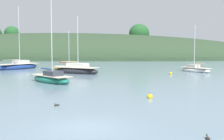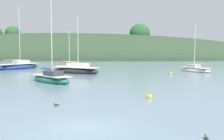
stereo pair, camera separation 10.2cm
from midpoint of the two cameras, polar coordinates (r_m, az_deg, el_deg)
The scene contains 11 objects.
ground_plane at distance 14.30m, azimuth -5.58°, elevation -11.51°, with size 400.00×400.00×0.00m, color slate.
far_shoreline_hill at distance 97.31m, azimuth -12.23°, elevation 2.33°, with size 150.00×36.00×20.21m.
sailboat_white_near at distance 42.74m, azimuth -7.17°, elevation -0.04°, with size 8.04×5.39×8.83m.
sailboat_grey_yawl at distance 50.99m, azimuth -8.81°, elevation 0.59°, with size 5.27×3.63×7.06m.
sailboat_blue_center at distance 46.76m, azimuth 16.66°, elevation 0.10°, with size 4.81×5.62×7.68m.
sailboat_red_portside at distance 32.47m, azimuth -12.20°, elevation -1.71°, with size 6.22×5.87×9.45m.
sailboat_yellow_far at distance 53.23m, azimuth -18.39°, elevation 0.71°, with size 6.68×7.98×11.43m.
mooring_buoy_inner at distance 22.16m, azimuth 7.76°, elevation -5.37°, with size 0.44×0.44×0.54m.
mooring_buoy_channel at distance 41.81m, azimuth 11.94°, elevation -0.66°, with size 0.44×0.44×0.54m.
duck_lone_left at distance 13.13m, azimuth 18.83°, elevation -13.00°, with size 0.20×0.43×0.24m.
duck_lead at distance 19.55m, azimuth -11.15°, elevation -6.99°, with size 0.41×0.31×0.24m.
Camera 2 is at (2.37, -13.53, 4.00)m, focal length 45.00 mm.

